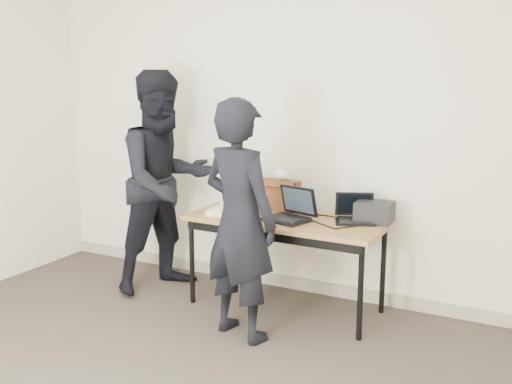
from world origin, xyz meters
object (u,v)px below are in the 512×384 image
Objects in this scene: laptop_beige at (233,206)px; laptop_center at (291,213)px; desk at (285,226)px; equipment_box at (374,212)px; person_observer at (165,182)px; leather_satchel at (277,194)px; person_typist at (240,221)px; laptop_right at (355,215)px.

laptop_center is (0.49, -0.01, 0.00)m from laptop_beige.
desk is 3.94× the size of laptop_center.
equipment_box is 1.72m from person_observer.
leather_satchel is at bearing 129.88° from desk.
laptop_beige is 1.42× the size of equipment_box.
leather_satchel is at bearing -68.24° from person_typist.
laptop_beige reaches higher than leather_satchel.
person_typist reaches higher than laptop_right.
laptop_beige is at bearing -137.04° from leather_satchel.
laptop_right is at bearing -113.83° from person_typist.
laptop_center is 0.21× the size of person_observer.
leather_satchel reaches higher than desk.
laptop_beige is 0.66m from person_typist.
equipment_box is at bearing -3.94° from laptop_right.
laptop_beige is at bearing -168.84° from equipment_box.
person_observer reaches higher than laptop_right.
laptop_center is at bearing -8.90° from laptop_beige.
leather_satchel reaches higher than equipment_box.
laptop_center is 0.23× the size of person_typist.
laptop_right is (0.49, 0.15, 0.11)m from desk.
equipment_box is 0.16× the size of person_typist.
person_typist reaches higher than desk.
equipment_box reaches higher than desk.
laptop_center is at bearing -159.34° from equipment_box.
laptop_beige is at bearing 169.34° from laptop_right.
desk is 0.34m from leather_satchel.
equipment_box is (0.81, -0.04, -0.05)m from leather_satchel.
laptop_beige is at bearing -64.50° from person_observer.
desk is 0.92× the size of person_typist.
person_observer is (-0.89, -0.26, 0.07)m from leather_satchel.
laptop_beige is 0.97× the size of laptop_center.
person_observer is at bearing -176.44° from desk.
equipment_box is at bearing 18.57° from desk.
person_observer is at bearing -164.23° from leather_satchel.
laptop_beige is 1.09m from equipment_box.
laptop_right is at bearing -59.27° from person_observer.
leather_satchel is at bearing 177.48° from equipment_box.
laptop_beige is 0.21× the size of person_observer.
laptop_beige is at bearing -42.33° from person_typist.
person_observer is (-1.57, -0.19, 0.15)m from laptop_right.
person_typist is (-0.14, -0.55, 0.05)m from laptop_center.
desk is 4.05× the size of laptop_beige.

